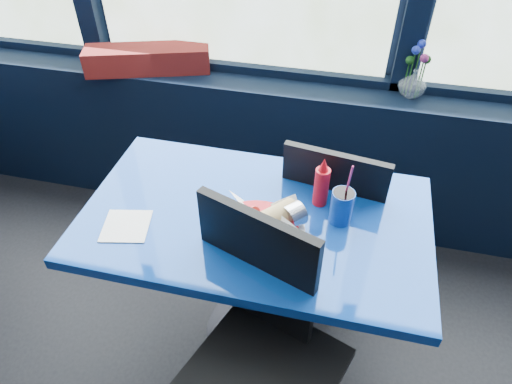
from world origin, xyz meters
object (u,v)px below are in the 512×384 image
(planter_box, at_px, (148,59))
(ketchup_bottle, at_px, (322,184))
(near_table, at_px, (255,250))
(chair_near_back, at_px, (326,211))
(soda_cup, at_px, (342,206))
(food_basket, at_px, (262,223))
(flower_vase, at_px, (413,80))
(chair_near_front, at_px, (261,333))

(planter_box, bearing_deg, ketchup_bottle, -55.41)
(near_table, height_order, chair_near_back, chair_near_back)
(soda_cup, bearing_deg, food_basket, -155.90)
(near_table, xyz_separation_m, soda_cup, (0.29, 0.04, 0.25))
(flower_vase, height_order, soda_cup, flower_vase)
(chair_near_back, xyz_separation_m, soda_cup, (0.06, -0.28, 0.29))
(chair_near_back, bearing_deg, soda_cup, 110.23)
(food_basket, bearing_deg, planter_box, 107.40)
(near_table, relative_size, food_basket, 3.58)
(chair_near_front, distance_m, ketchup_bottle, 0.53)
(planter_box, relative_size, ketchup_bottle, 3.10)
(chair_near_front, xyz_separation_m, flower_vase, (0.43, 1.21, 0.33))
(chair_near_back, bearing_deg, flower_vase, -108.93)
(near_table, bearing_deg, soda_cup, 8.86)
(food_basket, distance_m, soda_cup, 0.27)
(food_basket, xyz_separation_m, ketchup_bottle, (0.17, 0.18, 0.05))
(chair_near_back, height_order, flower_vase, flower_vase)
(ketchup_bottle, bearing_deg, soda_cup, -42.26)
(near_table, bearing_deg, ketchup_bottle, 29.12)
(planter_box, bearing_deg, food_basket, -67.29)
(near_table, xyz_separation_m, food_basket, (0.04, -0.07, 0.22))
(soda_cup, bearing_deg, near_table, -171.14)
(chair_near_front, bearing_deg, near_table, 126.64)
(flower_vase, xyz_separation_m, food_basket, (-0.48, -0.95, -0.09))
(chair_near_back, distance_m, ketchup_bottle, 0.38)
(near_table, height_order, ketchup_bottle, ketchup_bottle)
(planter_box, xyz_separation_m, flower_vase, (1.27, 0.04, 0.02))
(planter_box, distance_m, flower_vase, 1.27)
(food_basket, bearing_deg, chair_near_back, 40.35)
(planter_box, bearing_deg, chair_near_front, -72.24)
(chair_near_back, distance_m, flower_vase, 0.73)
(chair_near_front, xyz_separation_m, food_basket, (-0.06, 0.26, 0.23))
(near_table, xyz_separation_m, chair_near_front, (0.10, -0.32, -0.02))
(chair_near_back, bearing_deg, ketchup_bottle, 92.53)
(planter_box, distance_m, ketchup_bottle, 1.20)
(ketchup_bottle, relative_size, soda_cup, 0.75)
(food_basket, distance_m, ketchup_bottle, 0.25)
(chair_near_front, height_order, soda_cup, soda_cup)
(chair_near_front, bearing_deg, food_basket, 122.49)
(chair_near_back, xyz_separation_m, food_basket, (-0.19, -0.39, 0.26))
(near_table, relative_size, planter_box, 1.98)
(planter_box, relative_size, food_basket, 1.81)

